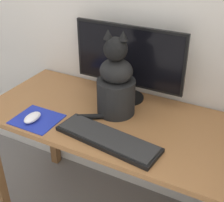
# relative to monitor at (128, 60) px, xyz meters

# --- Properties ---
(desk) EXTENTS (1.36, 0.58, 0.70)m
(desk) POSITION_rel_monitor_xyz_m (0.07, -0.20, -0.32)
(desk) COLOR brown
(desk) RESTS_ON ground_plane
(monitor) EXTENTS (0.57, 0.17, 0.39)m
(monitor) POSITION_rel_monitor_xyz_m (0.00, 0.00, 0.00)
(monitor) COLOR black
(monitor) RESTS_ON desk
(keyboard) EXTENTS (0.48, 0.20, 0.02)m
(keyboard) POSITION_rel_monitor_xyz_m (0.08, -0.37, -0.20)
(keyboard) COLOR black
(keyboard) RESTS_ON desk
(mousepad_left) EXTENTS (0.21, 0.18, 0.00)m
(mousepad_left) POSITION_rel_monitor_xyz_m (-0.29, -0.38, -0.21)
(mousepad_left) COLOR #1E2D9E
(mousepad_left) RESTS_ON desk
(computer_mouse_left) EXTENTS (0.06, 0.10, 0.03)m
(computer_mouse_left) POSITION_rel_monitor_xyz_m (-0.30, -0.40, -0.20)
(computer_mouse_left) COLOR white
(computer_mouse_left) RESTS_ON mousepad_left
(cat) EXTENTS (0.24, 0.26, 0.41)m
(cat) POSITION_rel_monitor_xyz_m (0.01, -0.15, -0.06)
(cat) COLOR black
(cat) RESTS_ON desk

